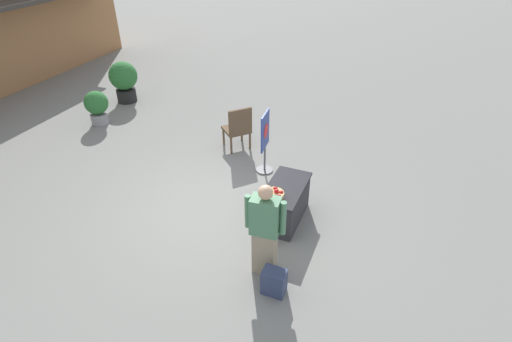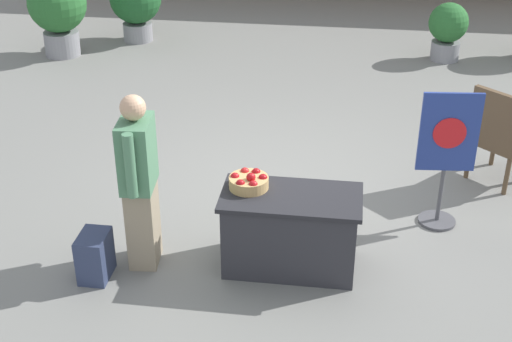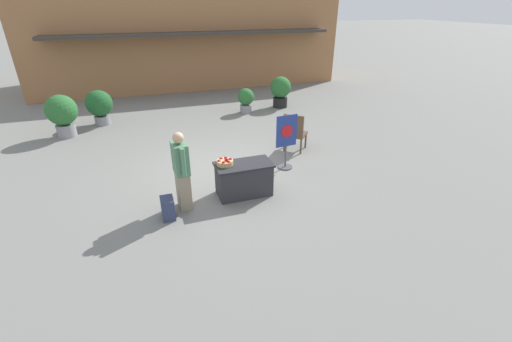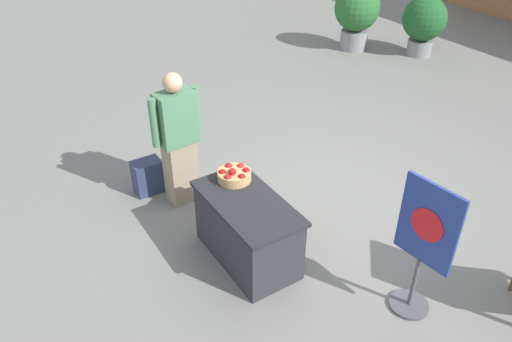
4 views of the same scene
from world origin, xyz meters
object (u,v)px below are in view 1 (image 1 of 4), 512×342
Objects in this scene: display_table at (285,203)px; potted_plant_near_right at (124,79)px; poster_board at (265,141)px; patio_chair at (238,127)px; potted_plant_near_left at (97,106)px; apple_basket at (274,195)px; person_visitor at (265,230)px; backpack at (274,282)px.

display_table is 1.02× the size of potted_plant_near_right.
poster_board reaches higher than patio_chair.
poster_board is at bearing -95.90° from potted_plant_near_left.
apple_basket is 6.98m from potted_plant_near_right.
patio_chair is at bearing 35.96° from apple_basket.
display_table is 1.34× the size of potted_plant_near_left.
backpack is (-0.36, -0.28, -0.60)m from person_visitor.
person_visitor is at bearing 162.45° from patio_chair.
backpack is 0.47× the size of potted_plant_near_left.
patio_chair is 1.20× the size of potted_plant_near_left.
potted_plant_near_left is at bearing 72.06° from display_table.
poster_board reaches higher than potted_plant_near_right.
backpack is 7.05m from potted_plant_near_left.
apple_basket is 2.94m from patio_chair.
potted_plant_near_right reaches higher than display_table.
poster_board is at bearing 33.70° from display_table.
display_table is 0.88× the size of poster_board.
potted_plant_near_left is 0.76× the size of potted_plant_near_right.
apple_basket is 6.07m from potted_plant_near_left.
poster_board reaches higher than backpack.
poster_board is 1.52× the size of potted_plant_near_left.
potted_plant_near_right is at bearing 47.97° from person_visitor.
apple_basket is 0.81× the size of backpack.
poster_board is 1.16× the size of potted_plant_near_right.
poster_board reaches higher than display_table.
person_visitor is 3.81m from patio_chair.
backpack is 0.36× the size of potted_plant_near_right.
apple_basket is at bearing -111.54° from potted_plant_near_left.
person_visitor is 3.79× the size of backpack.
person_visitor is at bearing -127.11° from potted_plant_near_right.
backpack is at bearing -166.45° from display_table.
person_visitor reaches higher than display_table.
patio_chair is at bearing 42.05° from display_table.
patio_chair is at bearing -87.85° from potted_plant_near_left.
potted_plant_near_left is 1.51m from potted_plant_near_right.
potted_plant_near_left is (3.49, 6.12, 0.29)m from backpack.
backpack is (-1.26, -0.48, -0.57)m from apple_basket.
apple_basket is 1.46m from backpack.
person_visitor is at bearing -168.06° from apple_basket.
apple_basket is at bearing 167.70° from display_table.
patio_chair is (2.37, 1.72, -0.20)m from apple_basket.
apple_basket is at bearing 20.65° from backpack.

